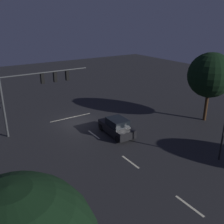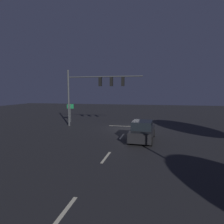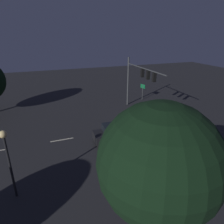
% 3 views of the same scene
% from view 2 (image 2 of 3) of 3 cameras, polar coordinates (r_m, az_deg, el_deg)
% --- Properties ---
extents(ground_plane, '(80.00, 80.00, 0.00)m').
position_cam_2_polar(ground_plane, '(22.48, 4.57, -4.74)').
color(ground_plane, '#232326').
extents(traffic_signal_assembly, '(8.85, 0.47, 6.66)m').
position_cam_2_polar(traffic_signal_assembly, '(23.20, -5.08, 7.20)').
color(traffic_signal_assembly, '#383A3D').
rests_on(traffic_signal_assembly, ground_plane).
extents(lane_dash_far, '(0.16, 2.20, 0.01)m').
position_cam_2_polar(lane_dash_far, '(18.61, 2.85, -6.98)').
color(lane_dash_far, beige).
rests_on(lane_dash_far, ground_plane).
extents(lane_dash_mid, '(0.16, 2.20, 0.01)m').
position_cam_2_polar(lane_dash_mid, '(12.95, -1.73, -12.81)').
color(lane_dash_mid, beige).
rests_on(lane_dash_mid, ground_plane).
extents(lane_dash_near, '(0.16, 2.20, 0.01)m').
position_cam_2_polar(lane_dash_near, '(7.82, -13.87, -26.45)').
color(lane_dash_near, beige).
rests_on(lane_dash_near, ground_plane).
extents(stop_bar, '(5.00, 0.16, 0.01)m').
position_cam_2_polar(stop_bar, '(23.86, 5.04, -4.10)').
color(stop_bar, beige).
rests_on(stop_bar, ground_plane).
extents(car_approaching, '(2.07, 4.43, 1.70)m').
position_cam_2_polar(car_approaching, '(17.10, 8.67, -5.48)').
color(car_approaching, black).
rests_on(car_approaching, ground_plane).
extents(route_sign, '(0.88, 0.31, 2.47)m').
position_cam_2_polar(route_sign, '(27.71, -11.85, 0.90)').
color(route_sign, '#383A3D').
rests_on(route_sign, ground_plane).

